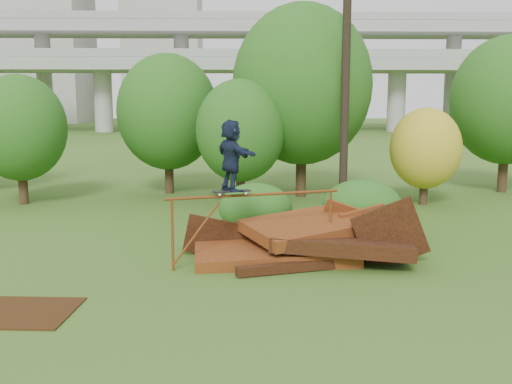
{
  "coord_description": "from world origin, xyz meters",
  "views": [
    {
      "loc": [
        -1.12,
        -10.77,
        3.62
      ],
      "look_at": [
        -0.8,
        2.0,
        1.6
      ],
      "focal_mm": 40.0,
      "sensor_mm": 36.0,
      "label": 1
    }
  ],
  "objects_px": {
    "scrap_pile": "(302,242)",
    "skater": "(231,155)",
    "utility_pole": "(346,68)",
    "flat_plate": "(12,312)"
  },
  "relations": [
    {
      "from": "scrap_pile",
      "to": "skater",
      "type": "height_order",
      "value": "skater"
    },
    {
      "from": "scrap_pile",
      "to": "utility_pole",
      "type": "distance_m",
      "value": 7.95
    },
    {
      "from": "flat_plate",
      "to": "scrap_pile",
      "type": "bearing_deg",
      "value": 32.08
    },
    {
      "from": "skater",
      "to": "utility_pole",
      "type": "xyz_separation_m",
      "value": [
        3.69,
        6.87,
        2.27
      ]
    },
    {
      "from": "skater",
      "to": "utility_pole",
      "type": "bearing_deg",
      "value": -57.49
    },
    {
      "from": "flat_plate",
      "to": "utility_pole",
      "type": "xyz_separation_m",
      "value": [
        7.47,
        9.7,
        4.73
      ]
    },
    {
      "from": "skater",
      "to": "flat_plate",
      "type": "bearing_deg",
      "value": 97.61
    },
    {
      "from": "flat_plate",
      "to": "utility_pole",
      "type": "relative_size",
      "value": 0.23
    },
    {
      "from": "skater",
      "to": "flat_plate",
      "type": "relative_size",
      "value": 0.73
    },
    {
      "from": "scrap_pile",
      "to": "utility_pole",
      "type": "bearing_deg",
      "value": 71.94
    }
  ]
}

